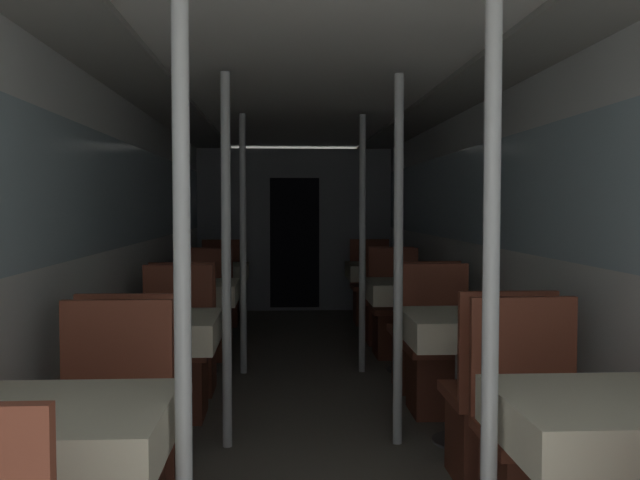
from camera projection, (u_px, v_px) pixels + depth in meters
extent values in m
cube|color=silver|center=(127.00, 249.00, 5.13)|extent=(0.05, 10.01, 2.11)
cube|color=silver|center=(128.00, 195.00, 5.11)|extent=(0.03, 9.21, 0.72)
cube|color=silver|center=(479.00, 248.00, 5.27)|extent=(0.05, 10.01, 2.11)
cube|color=silver|center=(478.00, 195.00, 5.25)|extent=(0.03, 9.21, 0.72)
cube|color=white|center=(305.00, 96.00, 5.15)|extent=(2.57, 10.01, 0.04)
cube|color=#999993|center=(158.00, 100.00, 5.09)|extent=(0.46, 9.61, 0.03)
cube|color=#999993|center=(449.00, 102.00, 5.21)|extent=(0.46, 9.61, 0.03)
cube|color=gray|center=(295.00, 230.00, 9.30)|extent=(2.52, 0.08, 2.11)
cube|color=black|center=(295.00, 243.00, 9.27)|extent=(0.64, 0.01, 1.69)
cube|color=#B2B2B7|center=(59.00, 410.00, 2.21)|extent=(0.63, 0.63, 0.02)
cube|color=beige|center=(59.00, 432.00, 2.21)|extent=(0.67, 0.67, 0.17)
cube|color=brown|center=(106.00, 444.00, 2.80)|extent=(0.46, 0.46, 0.05)
cube|color=brown|center=(117.00, 361.00, 3.00)|extent=(0.46, 0.04, 0.52)
cylinder|color=silver|center=(183.00, 306.00, 2.21)|extent=(0.05, 0.05, 2.11)
cylinder|color=#4C4C51|center=(159.00, 446.00, 4.03)|extent=(0.36, 0.36, 0.01)
cylinder|color=#B7B7BC|center=(159.00, 383.00, 4.01)|extent=(0.10, 0.10, 0.71)
cube|color=#B2B2B7|center=(158.00, 319.00, 3.99)|extent=(0.63, 0.63, 0.02)
cube|color=beige|center=(158.00, 331.00, 3.99)|extent=(0.67, 0.67, 0.17)
cube|color=brown|center=(139.00, 447.00, 3.44)|extent=(0.39, 0.39, 0.40)
cube|color=brown|center=(138.00, 401.00, 3.43)|extent=(0.46, 0.46, 0.05)
cube|color=brown|center=(128.00, 351.00, 3.20)|extent=(0.46, 0.04, 0.52)
cube|color=brown|center=(174.00, 386.00, 4.59)|extent=(0.39, 0.39, 0.40)
cube|color=brown|center=(174.00, 352.00, 4.58)|extent=(0.46, 0.46, 0.05)
cube|color=brown|center=(178.00, 303.00, 4.78)|extent=(0.46, 0.04, 0.52)
cylinder|color=silver|center=(226.00, 261.00, 4.00)|extent=(0.05, 0.05, 2.11)
cylinder|color=#4C4C51|center=(197.00, 372.00, 5.81)|extent=(0.36, 0.36, 0.01)
cylinder|color=#B7B7BC|center=(196.00, 328.00, 5.79)|extent=(0.10, 0.10, 0.71)
cube|color=#B2B2B7|center=(196.00, 284.00, 5.77)|extent=(0.63, 0.63, 0.02)
cube|color=beige|center=(196.00, 292.00, 5.78)|extent=(0.67, 0.67, 0.17)
cube|color=brown|center=(187.00, 365.00, 5.22)|extent=(0.39, 0.39, 0.40)
cube|color=brown|center=(187.00, 334.00, 5.21)|extent=(0.46, 0.46, 0.05)
cube|color=brown|center=(182.00, 299.00, 4.99)|extent=(0.46, 0.04, 0.52)
cube|color=brown|center=(204.00, 336.00, 6.38)|extent=(0.39, 0.39, 0.40)
cube|color=brown|center=(204.00, 311.00, 6.37)|extent=(0.46, 0.46, 0.05)
cube|color=brown|center=(206.00, 277.00, 6.56)|extent=(0.46, 0.04, 0.52)
cylinder|color=silver|center=(243.00, 244.00, 5.78)|extent=(0.05, 0.05, 2.11)
cylinder|color=#4C4C51|center=(216.00, 333.00, 7.59)|extent=(0.36, 0.36, 0.01)
cylinder|color=#B7B7BC|center=(216.00, 300.00, 7.57)|extent=(0.10, 0.10, 0.71)
cube|color=#B2B2B7|center=(216.00, 266.00, 7.56)|extent=(0.63, 0.63, 0.02)
cube|color=beige|center=(216.00, 272.00, 7.56)|extent=(0.67, 0.67, 0.17)
cube|color=brown|center=(211.00, 324.00, 7.00)|extent=(0.39, 0.39, 0.40)
cube|color=brown|center=(211.00, 301.00, 6.99)|extent=(0.46, 0.46, 0.05)
cube|color=brown|center=(208.00, 275.00, 6.77)|extent=(0.46, 0.04, 0.52)
cube|color=brown|center=(221.00, 308.00, 8.16)|extent=(0.39, 0.39, 0.40)
cube|color=brown|center=(221.00, 288.00, 8.15)|extent=(0.46, 0.46, 0.05)
cube|color=brown|center=(222.00, 262.00, 8.35)|extent=(0.46, 0.04, 0.52)
cube|color=#B2B2B7|center=(606.00, 402.00, 2.30)|extent=(0.63, 0.63, 0.02)
cube|color=beige|center=(606.00, 422.00, 2.31)|extent=(0.67, 0.67, 0.17)
cube|color=brown|center=(540.00, 436.00, 2.90)|extent=(0.46, 0.46, 0.05)
cube|color=brown|center=(523.00, 356.00, 3.09)|extent=(0.46, 0.04, 0.52)
cylinder|color=silver|center=(491.00, 304.00, 2.27)|extent=(0.05, 0.05, 2.11)
cylinder|color=#4C4C51|center=(463.00, 441.00, 4.12)|extent=(0.36, 0.36, 0.01)
cylinder|color=#B7B7BC|center=(463.00, 379.00, 4.10)|extent=(0.10, 0.10, 0.71)
cube|color=#B2B2B7|center=(464.00, 316.00, 4.09)|extent=(0.63, 0.63, 0.02)
cube|color=beige|center=(464.00, 328.00, 4.09)|extent=(0.67, 0.67, 0.17)
cube|color=brown|center=(493.00, 440.00, 3.53)|extent=(0.39, 0.39, 0.40)
cube|color=brown|center=(494.00, 395.00, 3.52)|extent=(0.46, 0.46, 0.05)
cube|color=brown|center=(508.00, 347.00, 3.30)|extent=(0.46, 0.04, 0.52)
cube|color=brown|center=(441.00, 383.00, 4.69)|extent=(0.39, 0.39, 0.40)
cube|color=brown|center=(441.00, 349.00, 4.68)|extent=(0.46, 0.46, 0.05)
cube|color=brown|center=(434.00, 301.00, 4.88)|extent=(0.46, 0.04, 0.52)
cylinder|color=silver|center=(398.00, 261.00, 4.05)|extent=(0.05, 0.05, 2.11)
cylinder|color=#4C4C51|center=(408.00, 370.00, 5.90)|extent=(0.36, 0.36, 0.01)
cylinder|color=#B7B7BC|center=(408.00, 326.00, 5.89)|extent=(0.10, 0.10, 0.71)
cube|color=#B2B2B7|center=(408.00, 283.00, 5.87)|extent=(0.63, 0.63, 0.02)
cube|color=beige|center=(408.00, 291.00, 5.87)|extent=(0.67, 0.67, 0.17)
cube|color=brown|center=(422.00, 362.00, 5.32)|extent=(0.39, 0.39, 0.40)
cube|color=brown|center=(422.00, 332.00, 5.31)|extent=(0.46, 0.46, 0.05)
cube|color=brown|center=(428.00, 297.00, 5.08)|extent=(0.46, 0.04, 0.52)
cube|color=brown|center=(397.00, 334.00, 6.47)|extent=(0.39, 0.39, 0.40)
cube|color=brown|center=(397.00, 309.00, 6.46)|extent=(0.46, 0.46, 0.05)
cube|color=brown|center=(393.00, 276.00, 6.66)|extent=(0.46, 0.04, 0.52)
cylinder|color=silver|center=(362.00, 244.00, 5.83)|extent=(0.05, 0.05, 2.11)
cylinder|color=#4C4C51|center=(378.00, 332.00, 7.69)|extent=(0.36, 0.36, 0.01)
cylinder|color=#B7B7BC|center=(378.00, 298.00, 7.67)|extent=(0.10, 0.10, 0.71)
cube|color=#B2B2B7|center=(379.00, 265.00, 7.65)|extent=(0.63, 0.63, 0.02)
cube|color=beige|center=(379.00, 271.00, 7.66)|extent=(0.67, 0.67, 0.17)
cube|color=brown|center=(386.00, 323.00, 7.10)|extent=(0.39, 0.39, 0.40)
cube|color=brown|center=(386.00, 300.00, 7.09)|extent=(0.46, 0.46, 0.05)
cube|color=brown|center=(390.00, 274.00, 6.86)|extent=(0.46, 0.04, 0.52)
cube|color=brown|center=(372.00, 306.00, 8.26)|extent=(0.39, 0.39, 0.40)
cube|color=brown|center=(372.00, 287.00, 8.24)|extent=(0.46, 0.46, 0.05)
cube|color=brown|center=(369.00, 261.00, 8.44)|extent=(0.46, 0.04, 0.52)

